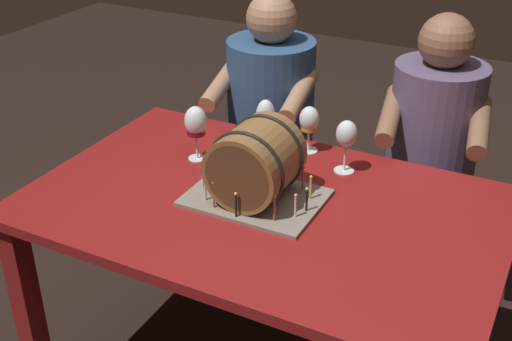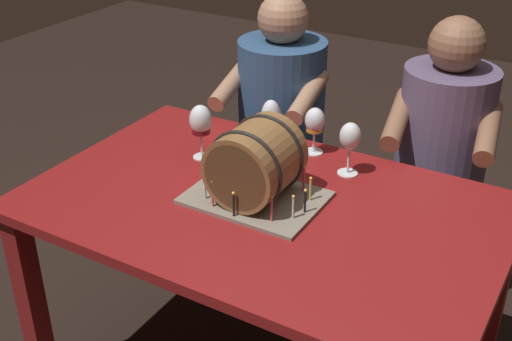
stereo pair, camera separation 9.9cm
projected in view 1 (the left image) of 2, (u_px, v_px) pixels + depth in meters
dining_table at (264, 229)px, 2.09m from camera, size 1.46×0.93×0.74m
barrel_cake at (256, 165)px, 2.00m from camera, size 0.41×0.30×0.26m
wine_glass_red at (196, 124)px, 2.23m from camera, size 0.08×0.08×0.20m
wine_glass_amber at (309, 121)px, 2.29m from camera, size 0.07×0.07×0.17m
wine_glass_empty at (346, 136)px, 2.16m from camera, size 0.07×0.07×0.18m
wine_glass_rose at (266, 119)px, 2.28m from camera, size 0.07×0.07×0.20m
person_seated_left at (270, 139)px, 2.84m from camera, size 0.43×0.51×1.19m
person_seated_right at (427, 176)px, 2.57m from camera, size 0.43×0.51×1.20m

